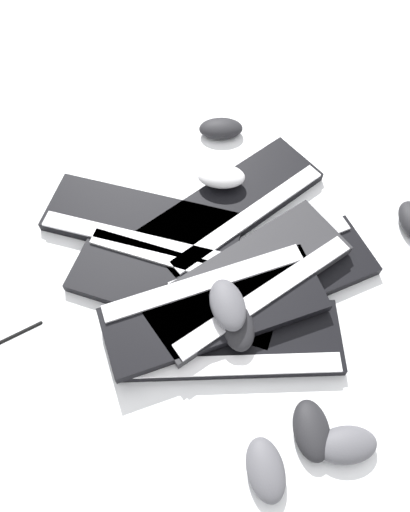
# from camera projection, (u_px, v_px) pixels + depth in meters

# --- Properties ---
(ground_plane) EXTENTS (3.20, 3.20, 0.00)m
(ground_plane) POSITION_uv_depth(u_px,v_px,m) (219.00, 270.00, 1.08)
(ground_plane) COLOR white
(keyboard_0) EXTENTS (0.29, 0.46, 0.03)m
(keyboard_0) POSITION_uv_depth(u_px,v_px,m) (229.00, 341.00, 0.98)
(keyboard_0) COLOR black
(keyboard_0) RESTS_ON ground
(keyboard_1) EXTENTS (0.17, 0.45, 0.03)m
(keyboard_1) POSITION_uv_depth(u_px,v_px,m) (273.00, 278.00, 1.05)
(keyboard_1) COLOR black
(keyboard_1) RESTS_ON ground
(keyboard_2) EXTENTS (0.28, 0.46, 0.03)m
(keyboard_2) POSITION_uv_depth(u_px,v_px,m) (233.00, 205.00, 1.15)
(keyboard_2) COLOR black
(keyboard_2) RESTS_ON ground
(keyboard_3) EXTENTS (0.38, 0.44, 0.03)m
(keyboard_3) POSITION_uv_depth(u_px,v_px,m) (143.00, 223.00, 1.12)
(keyboard_3) COLOR black
(keyboard_3) RESTS_ON ground
(keyboard_4) EXTENTS (0.40, 0.43, 0.03)m
(keyboard_4) POSITION_uv_depth(u_px,v_px,m) (175.00, 286.00, 1.04)
(keyboard_4) COLOR black
(keyboard_4) RESTS_ON ground
(keyboard_5) EXTENTS (0.16, 0.44, 0.03)m
(keyboard_5) POSITION_uv_depth(u_px,v_px,m) (214.00, 308.00, 0.99)
(keyboard_5) COLOR black
(keyboard_5) RESTS_ON keyboard_4
(keyboard_6) EXTENTS (0.25, 0.46, 0.03)m
(keyboard_6) POSITION_uv_depth(u_px,v_px,m) (248.00, 278.00, 1.02)
(keyboard_6) COLOR #232326
(keyboard_6) RESTS_ON keyboard_1
(mouse_0) EXTENTS (0.09, 0.12, 0.04)m
(mouse_0) POSITION_uv_depth(u_px,v_px,m) (346.00, 445.00, 0.88)
(mouse_0) COLOR #4C4C51
(mouse_0) RESTS_ON ground
(mouse_1) EXTENTS (0.11, 0.13, 0.04)m
(mouse_1) POSITION_uv_depth(u_px,v_px,m) (221.00, 176.00, 1.14)
(mouse_1) COLOR silver
(mouse_1) RESTS_ON keyboard_2
(mouse_2) EXTENTS (0.12, 0.09, 0.04)m
(mouse_2) POSITION_uv_depth(u_px,v_px,m) (312.00, 430.00, 0.89)
(mouse_2) COLOR black
(mouse_2) RESTS_ON ground
(mouse_4) EXTENTS (0.12, 0.08, 0.04)m
(mouse_4) POSITION_uv_depth(u_px,v_px,m) (228.00, 305.00, 0.95)
(mouse_4) COLOR #4C4C51
(mouse_4) RESTS_ON keyboard_5
(mouse_5) EXTENTS (0.12, 0.09, 0.04)m
(mouse_5) POSITION_uv_depth(u_px,v_px,m) (237.00, 325.00, 0.96)
(mouse_5) COLOR black
(mouse_5) RESTS_ON keyboard_0
(mouse_6) EXTENTS (0.10, 0.13, 0.04)m
(mouse_6) POSITION_uv_depth(u_px,v_px,m) (221.00, 129.00, 1.26)
(mouse_6) COLOR black
(mouse_6) RESTS_ON ground
(mouse_7) EXTENTS (0.12, 0.08, 0.04)m
(mouse_7) POSITION_uv_depth(u_px,v_px,m) (266.00, 470.00, 0.86)
(mouse_7) COLOR #4C4C51
(mouse_7) RESTS_ON ground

